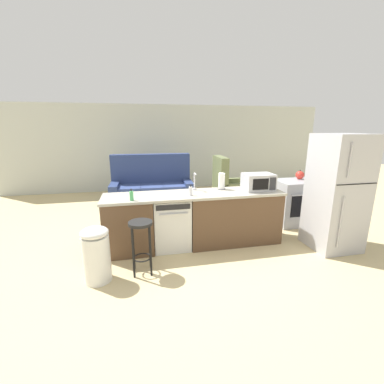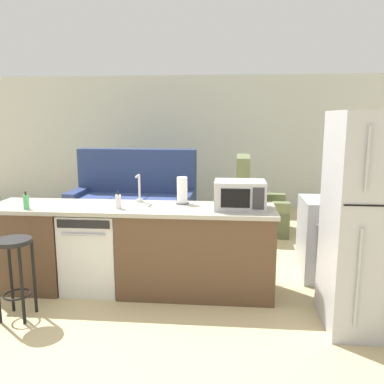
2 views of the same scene
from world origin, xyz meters
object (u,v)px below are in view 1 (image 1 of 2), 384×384
Objects in this scene: dishwasher at (171,223)px; dish_soap_bottle at (132,196)px; couch at (152,189)px; paper_towel_roll at (222,181)px; kettle at (300,175)px; microwave at (258,182)px; trash_bin at (96,254)px; stove_range at (294,202)px; armchair at (227,188)px; bar_stool at (141,236)px; soap_bottle at (191,191)px; refrigerator at (337,193)px.

dishwasher is 0.84m from dish_soap_bottle.
paper_towel_roll is at bearing -65.29° from couch.
microwave is at bearing -151.71° from kettle.
paper_towel_roll reaches higher than kettle.
trash_bin is 0.37× the size of couch.
trash_bin is at bearing -160.10° from stove_range.
trash_bin is at bearing -129.47° from dish_soap_bottle.
kettle is at bearing -60.54° from armchair.
bar_stool is at bearing -125.19° from dishwasher.
couch is at bearing 144.68° from stove_range.
stove_range is at bearing 19.90° from trash_bin.
microwave is at bearing 19.25° from bar_stool.
couch is 1.69× the size of armchair.
armchair is at bearing 53.05° from bar_stool.
soap_bottle is at bearing -121.27° from armchair.
couch is (-0.16, 2.51, -0.03)m from dishwasher.
refrigerator is (-0.00, -1.10, 0.47)m from stove_range.
refrigerator reaches higher than soap_bottle.
armchair is (2.88, 3.15, -0.03)m from trash_bin.
kettle is 0.28× the size of trash_bin.
dish_soap_bottle is at bearing -174.20° from microwave.
dish_soap_bottle is (-3.20, 0.33, 0.05)m from refrigerator.
couch is at bearing 84.12° from bar_stool.
microwave is 0.62m from paper_towel_roll.
bar_stool is (-3.09, -0.15, -0.39)m from refrigerator.
bar_stool is 3.22m from couch.
couch is at bearing 100.13° from soap_bottle.
dish_soap_bottle is at bearing 174.03° from refrigerator.
armchair is at bearing -3.99° from couch.
trash_bin is (-3.66, -0.23, -0.55)m from refrigerator.
soap_bottle is at bearing 36.13° from bar_stool.
trash_bin is at bearing -154.19° from paper_towel_roll.
bar_stool is 3.84m from armchair.
microwave is at bearing 5.80° from dish_soap_bottle.
microwave reaches higher than bar_stool.
trash_bin is (-3.66, -1.33, -0.07)m from stove_range.
stove_range is at bearing -142.29° from kettle.
microwave is 2.44× the size of kettle.
couch reaches higher than dishwasher.
trash_bin is (-1.06, -0.78, -0.04)m from dishwasher.
bar_stool is at bearing -126.95° from armchair.
refrigerator is at bearing -74.94° from armchair.
dishwasher is 0.41× the size of couch.
trash_bin is (-0.46, -0.56, -0.59)m from dish_soap_bottle.
soap_bottle is (-2.29, 0.43, 0.05)m from refrigerator.
kettle reaches higher than bar_stool.
kettle is (2.46, 0.79, 0.01)m from soap_bottle.
refrigerator is at bearing -90.01° from stove_range.
couch reaches higher than stove_range.
dishwasher is 4.10× the size of kettle.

